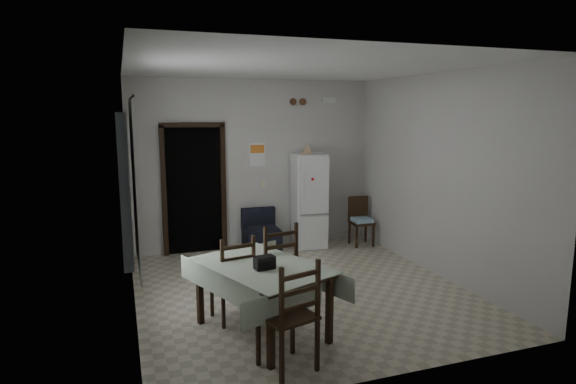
% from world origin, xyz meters
% --- Properties ---
extents(ground, '(4.50, 4.50, 0.00)m').
position_xyz_m(ground, '(0.00, 0.00, 0.00)').
color(ground, '#B9B097').
rests_on(ground, ground).
extents(ceiling, '(4.20, 4.50, 0.02)m').
position_xyz_m(ceiling, '(0.00, 0.00, 2.90)').
color(ceiling, white).
rests_on(ceiling, ground).
extents(wall_back, '(4.20, 0.02, 2.90)m').
position_xyz_m(wall_back, '(0.00, 2.25, 1.45)').
color(wall_back, beige).
rests_on(wall_back, ground).
extents(wall_front, '(4.20, 0.02, 2.90)m').
position_xyz_m(wall_front, '(0.00, -2.25, 1.45)').
color(wall_front, beige).
rests_on(wall_front, ground).
extents(wall_left, '(0.02, 4.50, 2.90)m').
position_xyz_m(wall_left, '(-2.10, 0.00, 1.45)').
color(wall_left, beige).
rests_on(wall_left, ground).
extents(wall_right, '(0.02, 4.50, 2.90)m').
position_xyz_m(wall_right, '(2.10, 0.00, 1.45)').
color(wall_right, beige).
rests_on(wall_right, ground).
extents(doorway, '(1.06, 0.52, 2.22)m').
position_xyz_m(doorway, '(-1.05, 2.45, 1.06)').
color(doorway, black).
rests_on(doorway, ground).
extents(window_recess, '(0.10, 1.20, 1.60)m').
position_xyz_m(window_recess, '(-2.15, -0.20, 1.55)').
color(window_recess, silver).
rests_on(window_recess, ground).
extents(curtain, '(0.02, 1.45, 1.85)m').
position_xyz_m(curtain, '(-2.04, -0.20, 1.55)').
color(curtain, silver).
rests_on(curtain, ground).
extents(curtain_rod, '(0.02, 1.60, 0.02)m').
position_xyz_m(curtain_rod, '(-2.03, -0.20, 2.50)').
color(curtain_rod, black).
rests_on(curtain_rod, ground).
extents(calendar, '(0.28, 0.02, 0.40)m').
position_xyz_m(calendar, '(0.05, 2.24, 1.62)').
color(calendar, white).
rests_on(calendar, ground).
extents(calendar_image, '(0.24, 0.01, 0.14)m').
position_xyz_m(calendar_image, '(0.05, 2.23, 1.72)').
color(calendar_image, orange).
rests_on(calendar_image, ground).
extents(light_switch, '(0.08, 0.02, 0.12)m').
position_xyz_m(light_switch, '(0.15, 2.24, 1.10)').
color(light_switch, beige).
rests_on(light_switch, ground).
extents(vent_left, '(0.12, 0.03, 0.12)m').
position_xyz_m(vent_left, '(0.70, 2.23, 2.52)').
color(vent_left, brown).
rests_on(vent_left, ground).
extents(vent_right, '(0.12, 0.03, 0.12)m').
position_xyz_m(vent_right, '(0.88, 2.23, 2.52)').
color(vent_right, brown).
rests_on(vent_right, ground).
extents(emergency_light, '(0.25, 0.07, 0.09)m').
position_xyz_m(emergency_light, '(1.35, 2.21, 2.55)').
color(emergency_light, white).
rests_on(emergency_light, ground).
extents(fridge, '(0.59, 0.59, 1.64)m').
position_xyz_m(fridge, '(0.88, 1.93, 0.82)').
color(fridge, white).
rests_on(fridge, ground).
extents(tan_cone, '(0.21, 0.21, 0.16)m').
position_xyz_m(tan_cone, '(0.86, 1.98, 1.72)').
color(tan_cone, tan).
rests_on(tan_cone, fridge).
extents(navy_seat, '(0.60, 0.58, 0.71)m').
position_xyz_m(navy_seat, '(0.03, 1.93, 0.36)').
color(navy_seat, black).
rests_on(navy_seat, ground).
extents(corner_chair, '(0.39, 0.39, 0.86)m').
position_xyz_m(corner_chair, '(1.80, 1.69, 0.43)').
color(corner_chair, black).
rests_on(corner_chair, ground).
extents(dining_table, '(1.43, 1.72, 0.76)m').
position_xyz_m(dining_table, '(-0.83, -1.04, 0.38)').
color(dining_table, '#ACBDA2').
rests_on(dining_table, ground).
extents(black_bag, '(0.22, 0.15, 0.13)m').
position_xyz_m(black_bag, '(-0.84, -1.17, 0.83)').
color(black_bag, black).
rests_on(black_bag, dining_table).
extents(dining_chair_far_left, '(0.50, 0.50, 1.01)m').
position_xyz_m(dining_chair_far_left, '(-1.05, -0.58, 0.50)').
color(dining_chair_far_left, black).
rests_on(dining_chair_far_left, ground).
extents(dining_chair_far_right, '(0.54, 0.54, 1.09)m').
position_xyz_m(dining_chair_far_right, '(-0.53, -0.47, 0.54)').
color(dining_chair_far_right, black).
rests_on(dining_chair_far_right, ground).
extents(dining_chair_near_head, '(0.56, 0.56, 1.07)m').
position_xyz_m(dining_chair_near_head, '(-0.81, -1.81, 0.53)').
color(dining_chair_near_head, black).
rests_on(dining_chair_near_head, ground).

